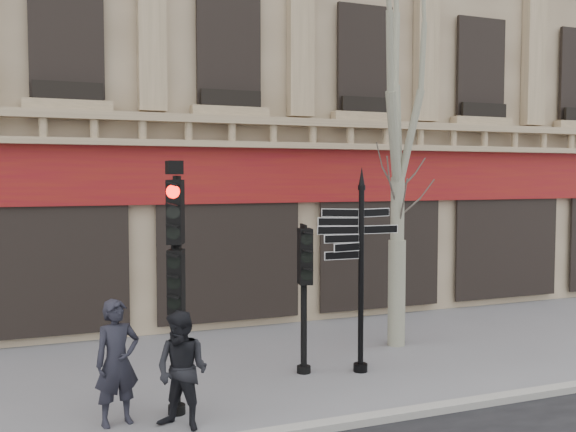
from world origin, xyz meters
The scene contains 9 objects.
ground centered at (0.00, 0.00, 0.00)m, with size 80.00×80.00×0.00m, color slate.
kerb centered at (0.00, -1.40, 0.06)m, with size 80.00×0.25×0.12m, color gray.
building centered at (0.00, 12.48, 8.99)m, with size 28.00×15.52×18.00m.
fingerpost centered at (1.30, 0.85, 2.52)m, with size 1.82×1.82×3.75m.
traffic_signal_main centered at (-2.26, -0.01, 2.40)m, with size 0.50×0.44×3.80m.
traffic_signal_secondary centered at (0.30, 1.16, 1.84)m, with size 0.50×0.40×2.64m.
plane_tree centered at (2.87, 2.22, 6.06)m, with size 3.25×3.25×8.63m.
pedestrian_a centered at (-3.13, -0.10, 0.91)m, with size 0.66×0.43×1.81m, color black.
pedestrian_b centered at (-2.30, -0.61, 0.84)m, with size 0.81×0.63×1.67m, color black.
Camera 1 is at (-4.16, -9.40, 3.55)m, focal length 40.00 mm.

